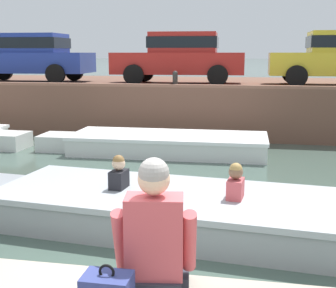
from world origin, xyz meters
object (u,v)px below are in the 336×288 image
(car_leftmost_blue, at_px, (29,56))
(person_seated_right, at_px, (155,247))
(motorboat_passing, at_px, (152,208))
(mooring_bollard_mid, at_px, (175,78))
(car_left_inner_red, at_px, (181,56))
(boat_moored_central_white, at_px, (159,144))

(car_leftmost_blue, distance_m, person_seated_right, 13.45)
(motorboat_passing, bearing_deg, person_seated_right, -76.94)
(mooring_bollard_mid, distance_m, person_seated_right, 10.33)
(motorboat_passing, distance_m, car_left_inner_red, 8.50)
(mooring_bollard_mid, relative_size, person_seated_right, 0.46)
(boat_moored_central_white, height_order, car_left_inner_red, car_left_inner_red)
(motorboat_passing, height_order, car_leftmost_blue, car_leftmost_blue)
(boat_moored_central_white, relative_size, car_left_inner_red, 1.39)
(motorboat_passing, xyz_separation_m, car_left_inner_red, (-0.91, 8.19, 2.06))
(car_left_inner_red, height_order, person_seated_right, car_left_inner_red)
(car_leftmost_blue, height_order, person_seated_right, car_leftmost_blue)
(boat_moored_central_white, bearing_deg, motorboat_passing, -79.60)
(car_leftmost_blue, bearing_deg, boat_moored_central_white, -34.07)
(boat_moored_central_white, distance_m, mooring_bollard_mid, 2.47)
(motorboat_passing, relative_size, person_seated_right, 6.13)
(motorboat_passing, height_order, mooring_bollard_mid, mooring_bollard_mid)
(car_leftmost_blue, bearing_deg, mooring_bollard_mid, -15.62)
(motorboat_passing, relative_size, car_left_inner_red, 1.47)
(motorboat_passing, bearing_deg, car_left_inner_red, 96.37)
(car_leftmost_blue, bearing_deg, person_seated_right, -60.00)
(car_leftmost_blue, height_order, car_left_inner_red, same)
(motorboat_passing, relative_size, mooring_bollard_mid, 13.30)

